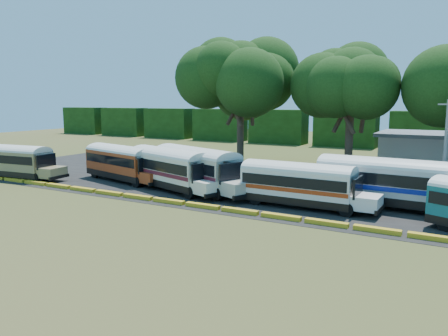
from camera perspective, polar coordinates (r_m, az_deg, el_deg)
The scene contains 13 objects.
ground at distance 31.43m, azimuth -6.10°, elevation -5.28°, with size 160.00×160.00×0.00m, color #394F1A.
asphalt_strip at distance 41.14m, azimuth 4.76°, elevation -1.88°, with size 64.00×24.00×0.02m, color black.
curb at distance 32.19m, azimuth -5.07°, elevation -4.65°, with size 53.70×0.45×0.30m.
treeline_backdrop at distance 75.08m, azimuth 15.63°, elevation 4.97°, with size 130.00×4.00×6.00m.
bus_beige at distance 47.46m, azimuth -25.72°, elevation 1.02°, with size 10.30×3.53×3.32m.
bus_red at distance 42.68m, azimuth -13.17°, elevation 0.94°, with size 10.64×4.98×3.40m.
bus_cream_west at distance 37.64m, azimuth -6.95°, elevation 0.19°, with size 11.14×5.95×3.57m.
bus_cream_east at distance 37.05m, azimuth -3.51°, elevation 0.21°, with size 11.48×6.66×3.70m.
bus_white_red at distance 31.73m, azimuth 9.95°, elevation -1.84°, with size 9.91×2.64×3.24m.
bus_white_blue at distance 33.25m, azimuth 20.33°, elevation -1.43°, with size 11.07×3.36×3.59m.
tree_west at distance 50.85m, azimuth 2.20°, elevation 12.12°, with size 10.10×10.10×14.31m.
tree_center at distance 46.74m, azimuth 16.33°, elevation 10.92°, with size 8.83×8.83×12.92m.
utility_pole at distance 39.23m, azimuth 26.97°, elevation 2.50°, with size 1.60×0.30×7.71m.
Camera 1 is at (17.72, -24.81, 7.64)m, focal length 35.00 mm.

